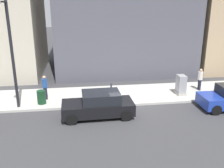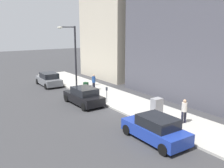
{
  "view_description": "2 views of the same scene",
  "coord_description": "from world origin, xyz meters",
  "px_view_note": "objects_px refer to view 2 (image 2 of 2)",
  "views": [
    {
      "loc": [
        -14.89,
        3.28,
        6.46
      ],
      "look_at": [
        1.85,
        0.93,
        0.99
      ],
      "focal_mm": 40.0,
      "sensor_mm": 36.0,
      "label": 1
    },
    {
      "loc": [
        -10.96,
        -16.2,
        6.41
      ],
      "look_at": [
        1.06,
        1.27,
        1.68
      ],
      "focal_mm": 40.0,
      "sensor_mm": 36.0,
      "label": 2
    }
  ],
  "objects_px": {
    "parked_car_blue": "(156,129)",
    "parking_meter": "(107,93)",
    "utility_box": "(157,108)",
    "pedestrian_far_corner": "(94,81)",
    "streetlamp": "(73,52)",
    "pedestrian_midblock": "(184,110)",
    "trash_bin": "(86,87)",
    "parked_car_grey": "(49,79)",
    "parked_car_black": "(84,96)"
  },
  "relations": [
    {
      "from": "parked_car_blue",
      "to": "parking_meter",
      "type": "bearing_deg",
      "value": 78.47
    },
    {
      "from": "utility_box",
      "to": "pedestrian_far_corner",
      "type": "distance_m",
      "value": 9.61
    },
    {
      "from": "utility_box",
      "to": "streetlamp",
      "type": "xyz_separation_m",
      "value": [
        -1.02,
        11.17,
        3.17
      ]
    },
    {
      "from": "parked_car_blue",
      "to": "pedestrian_far_corner",
      "type": "distance_m",
      "value": 12.46
    },
    {
      "from": "streetlamp",
      "to": "pedestrian_midblock",
      "type": "xyz_separation_m",
      "value": [
        1.78,
        -12.99,
        -2.93
      ]
    },
    {
      "from": "utility_box",
      "to": "trash_bin",
      "type": "xyz_separation_m",
      "value": [
        -0.4,
        9.76,
        -0.25
      ]
    },
    {
      "from": "parking_meter",
      "to": "pedestrian_far_corner",
      "type": "bearing_deg",
      "value": 73.65
    },
    {
      "from": "parked_car_grey",
      "to": "parked_car_black",
      "type": "bearing_deg",
      "value": -89.25
    },
    {
      "from": "utility_box",
      "to": "trash_bin",
      "type": "height_order",
      "value": "utility_box"
    },
    {
      "from": "parked_car_blue",
      "to": "pedestrian_far_corner",
      "type": "bearing_deg",
      "value": 76.97
    },
    {
      "from": "utility_box",
      "to": "pedestrian_midblock",
      "type": "xyz_separation_m",
      "value": [
        0.76,
        -1.82,
        0.24
      ]
    },
    {
      "from": "parked_car_grey",
      "to": "pedestrian_far_corner",
      "type": "xyz_separation_m",
      "value": [
        2.86,
        -5.22,
        0.35
      ]
    },
    {
      "from": "pedestrian_midblock",
      "to": "parked_car_blue",
      "type": "bearing_deg",
      "value": 20.13
    },
    {
      "from": "parked_car_blue",
      "to": "streetlamp",
      "type": "relative_size",
      "value": 0.65
    },
    {
      "from": "pedestrian_midblock",
      "to": "pedestrian_far_corner",
      "type": "bearing_deg",
      "value": -79.91
    },
    {
      "from": "streetlamp",
      "to": "pedestrian_far_corner",
      "type": "bearing_deg",
      "value": -47.2
    },
    {
      "from": "parked_car_grey",
      "to": "trash_bin",
      "type": "xyz_separation_m",
      "value": [
        2.02,
        -5.06,
        -0.14
      ]
    },
    {
      "from": "parking_meter",
      "to": "pedestrian_midblock",
      "type": "bearing_deg",
      "value": -77.07
    },
    {
      "from": "parked_car_black",
      "to": "utility_box",
      "type": "xyz_separation_m",
      "value": [
        2.56,
        -6.18,
        0.11
      ]
    },
    {
      "from": "parking_meter",
      "to": "pedestrian_far_corner",
      "type": "height_order",
      "value": "pedestrian_far_corner"
    },
    {
      "from": "utility_box",
      "to": "streetlamp",
      "type": "relative_size",
      "value": 0.22
    },
    {
      "from": "utility_box",
      "to": "trash_bin",
      "type": "relative_size",
      "value": 1.59
    },
    {
      "from": "streetlamp",
      "to": "pedestrian_midblock",
      "type": "bearing_deg",
      "value": -82.21
    },
    {
      "from": "parked_car_blue",
      "to": "parked_car_grey",
      "type": "height_order",
      "value": "same"
    },
    {
      "from": "parked_car_black",
      "to": "parking_meter",
      "type": "bearing_deg",
      "value": -31.08
    },
    {
      "from": "streetlamp",
      "to": "trash_bin",
      "type": "distance_m",
      "value": 3.75
    },
    {
      "from": "parking_meter",
      "to": "streetlamp",
      "type": "height_order",
      "value": "streetlamp"
    },
    {
      "from": "parked_car_grey",
      "to": "utility_box",
      "type": "bearing_deg",
      "value": -79.04
    },
    {
      "from": "streetlamp",
      "to": "pedestrian_midblock",
      "type": "distance_m",
      "value": 13.44
    },
    {
      "from": "streetlamp",
      "to": "trash_bin",
      "type": "xyz_separation_m",
      "value": [
        0.62,
        -1.41,
        -3.42
      ]
    },
    {
      "from": "streetlamp",
      "to": "utility_box",
      "type": "bearing_deg",
      "value": -84.8
    },
    {
      "from": "utility_box",
      "to": "pedestrian_far_corner",
      "type": "relative_size",
      "value": 0.86
    },
    {
      "from": "parking_meter",
      "to": "parked_car_black",
      "type": "bearing_deg",
      "value": 150.12
    },
    {
      "from": "parking_meter",
      "to": "trash_bin",
      "type": "distance_m",
      "value": 4.6
    },
    {
      "from": "parked_car_blue",
      "to": "pedestrian_midblock",
      "type": "relative_size",
      "value": 2.54
    },
    {
      "from": "trash_bin",
      "to": "pedestrian_far_corner",
      "type": "height_order",
      "value": "pedestrian_far_corner"
    },
    {
      "from": "parked_car_blue",
      "to": "pedestrian_midblock",
      "type": "bearing_deg",
      "value": 12.39
    },
    {
      "from": "parked_car_grey",
      "to": "pedestrian_midblock",
      "type": "height_order",
      "value": "pedestrian_midblock"
    },
    {
      "from": "trash_bin",
      "to": "pedestrian_midblock",
      "type": "height_order",
      "value": "pedestrian_midblock"
    },
    {
      "from": "trash_bin",
      "to": "parking_meter",
      "type": "bearing_deg",
      "value": -95.63
    },
    {
      "from": "parking_meter",
      "to": "utility_box",
      "type": "bearing_deg",
      "value": -80.71
    },
    {
      "from": "parked_car_grey",
      "to": "trash_bin",
      "type": "distance_m",
      "value": 5.45
    },
    {
      "from": "parked_car_grey",
      "to": "parking_meter",
      "type": "xyz_separation_m",
      "value": [
        1.57,
        -9.62,
        0.24
      ]
    },
    {
      "from": "parked_car_grey",
      "to": "pedestrian_midblock",
      "type": "xyz_separation_m",
      "value": [
        3.18,
        -16.63,
        0.35
      ]
    },
    {
      "from": "parked_car_blue",
      "to": "parked_car_black",
      "type": "xyz_separation_m",
      "value": [
        -0.03,
        8.67,
        0.0
      ]
    },
    {
      "from": "utility_box",
      "to": "streetlamp",
      "type": "distance_m",
      "value": 11.66
    },
    {
      "from": "parking_meter",
      "to": "streetlamp",
      "type": "distance_m",
      "value": 6.71
    },
    {
      "from": "parked_car_blue",
      "to": "trash_bin",
      "type": "relative_size",
      "value": 4.69
    },
    {
      "from": "parked_car_blue",
      "to": "trash_bin",
      "type": "xyz_separation_m",
      "value": [
        2.12,
        12.25,
        -0.14
      ]
    },
    {
      "from": "parked_car_grey",
      "to": "parking_meter",
      "type": "distance_m",
      "value": 9.75
    }
  ]
}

